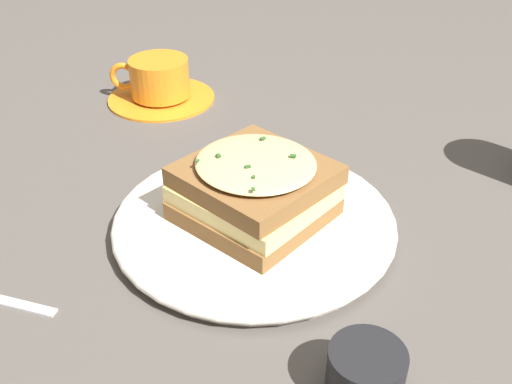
% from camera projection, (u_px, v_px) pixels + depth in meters
% --- Properties ---
extents(ground_plane, '(2.40, 2.40, 0.00)m').
position_uv_depth(ground_plane, '(248.00, 238.00, 0.57)').
color(ground_plane, '#514C47').
extents(dinner_plate, '(0.27, 0.27, 0.02)m').
position_uv_depth(dinner_plate, '(256.00, 222.00, 0.57)').
color(dinner_plate, silver).
rests_on(dinner_plate, ground_plane).
extents(sandwich, '(0.16, 0.16, 0.06)m').
position_uv_depth(sandwich, '(258.00, 189.00, 0.55)').
color(sandwich, brown).
rests_on(sandwich, dinner_plate).
extents(teacup_with_saucer, '(0.15, 0.15, 0.06)m').
position_uv_depth(teacup_with_saucer, '(159.00, 83.00, 0.82)').
color(teacup_with_saucer, orange).
rests_on(teacup_with_saucer, ground_plane).
extents(condiment_pot, '(0.05, 0.05, 0.04)m').
position_uv_depth(condiment_pot, '(365.00, 374.00, 0.41)').
color(condiment_pot, black).
rests_on(condiment_pot, ground_plane).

